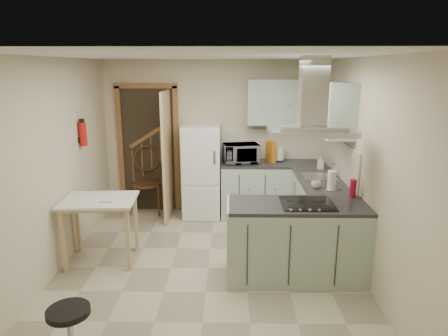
{
  "coord_description": "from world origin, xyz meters",
  "views": [
    {
      "loc": [
        0.27,
        -4.41,
        2.39
      ],
      "look_at": [
        0.18,
        0.45,
        1.15
      ],
      "focal_mm": 32.0,
      "sensor_mm": 36.0,
      "label": 1
    }
  ],
  "objects_px": {
    "peninsula": "(296,241)",
    "bentwood_chair": "(146,184)",
    "fridge": "(202,171)",
    "drop_leaf_table": "(101,230)",
    "stool": "(71,334)",
    "extractor_hood": "(311,131)",
    "microwave": "(241,153)"
  },
  "relations": [
    {
      "from": "peninsula",
      "to": "bentwood_chair",
      "type": "distance_m",
      "value": 2.97
    },
    {
      "from": "fridge",
      "to": "peninsula",
      "type": "bearing_deg",
      "value": -58.26
    },
    {
      "from": "fridge",
      "to": "drop_leaf_table",
      "type": "relative_size",
      "value": 1.71
    },
    {
      "from": "drop_leaf_table",
      "to": "stool",
      "type": "distance_m",
      "value": 1.78
    },
    {
      "from": "fridge",
      "to": "extractor_hood",
      "type": "relative_size",
      "value": 1.67
    },
    {
      "from": "peninsula",
      "to": "extractor_hood",
      "type": "bearing_deg",
      "value": 0.0
    },
    {
      "from": "extractor_hood",
      "to": "bentwood_chair",
      "type": "relative_size",
      "value": 0.88
    },
    {
      "from": "fridge",
      "to": "drop_leaf_table",
      "type": "distance_m",
      "value": 2.01
    },
    {
      "from": "microwave",
      "to": "stool",
      "type": "bearing_deg",
      "value": -124.05
    },
    {
      "from": "peninsula",
      "to": "bentwood_chair",
      "type": "height_order",
      "value": "bentwood_chair"
    },
    {
      "from": "fridge",
      "to": "drop_leaf_table",
      "type": "bearing_deg",
      "value": -125.09
    },
    {
      "from": "drop_leaf_table",
      "to": "microwave",
      "type": "distance_m",
      "value": 2.47
    },
    {
      "from": "bentwood_chair",
      "to": "extractor_hood",
      "type": "bearing_deg",
      "value": -56.62
    },
    {
      "from": "extractor_hood",
      "to": "stool",
      "type": "distance_m",
      "value": 2.98
    },
    {
      "from": "peninsula",
      "to": "stool",
      "type": "bearing_deg",
      "value": -146.28
    },
    {
      "from": "bentwood_chair",
      "to": "fridge",
      "type": "bearing_deg",
      "value": -18.22
    },
    {
      "from": "bentwood_chair",
      "to": "stool",
      "type": "height_order",
      "value": "bentwood_chair"
    },
    {
      "from": "fridge",
      "to": "microwave",
      "type": "relative_size",
      "value": 2.74
    },
    {
      "from": "peninsula",
      "to": "bentwood_chair",
      "type": "xyz_separation_m",
      "value": [
        -2.15,
        2.04,
        0.06
      ]
    },
    {
      "from": "fridge",
      "to": "stool",
      "type": "height_order",
      "value": "fridge"
    },
    {
      "from": "fridge",
      "to": "microwave",
      "type": "height_order",
      "value": "fridge"
    },
    {
      "from": "drop_leaf_table",
      "to": "fridge",
      "type": "bearing_deg",
      "value": 51.41
    },
    {
      "from": "peninsula",
      "to": "microwave",
      "type": "distance_m",
      "value": 2.14
    },
    {
      "from": "peninsula",
      "to": "drop_leaf_table",
      "type": "xyz_separation_m",
      "value": [
        -2.37,
        0.36,
        -0.04
      ]
    },
    {
      "from": "peninsula",
      "to": "drop_leaf_table",
      "type": "height_order",
      "value": "peninsula"
    },
    {
      "from": "drop_leaf_table",
      "to": "stool",
      "type": "height_order",
      "value": "drop_leaf_table"
    },
    {
      "from": "peninsula",
      "to": "extractor_hood",
      "type": "height_order",
      "value": "extractor_hood"
    },
    {
      "from": "extractor_hood",
      "to": "stool",
      "type": "bearing_deg",
      "value": -147.51
    },
    {
      "from": "peninsula",
      "to": "stool",
      "type": "distance_m",
      "value": 2.51
    },
    {
      "from": "peninsula",
      "to": "extractor_hood",
      "type": "distance_m",
      "value": 1.27
    },
    {
      "from": "drop_leaf_table",
      "to": "bentwood_chair",
      "type": "bearing_deg",
      "value": 79.26
    },
    {
      "from": "fridge",
      "to": "extractor_hood",
      "type": "distance_m",
      "value": 2.57
    }
  ]
}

